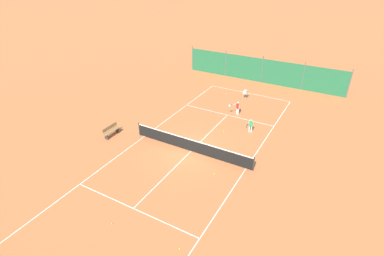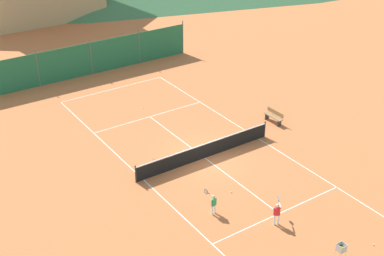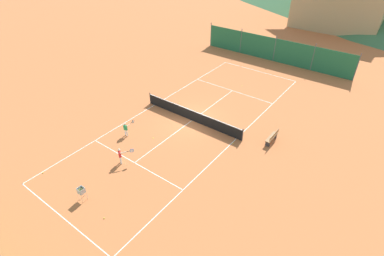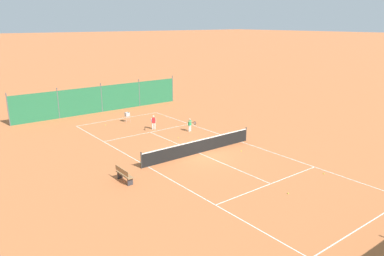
{
  "view_description": "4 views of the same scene",
  "coord_description": "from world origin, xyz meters",
  "px_view_note": "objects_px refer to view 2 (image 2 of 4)",
  "views": [
    {
      "loc": [
        -8.66,
        15.27,
        11.87
      ],
      "look_at": [
        0.37,
        -0.78,
        1.39
      ],
      "focal_mm": 28.0,
      "sensor_mm": 36.0,
      "label": 1
    },
    {
      "loc": [
        -15.53,
        -21.68,
        16.24
      ],
      "look_at": [
        0.35,
        1.85,
        1.06
      ],
      "focal_mm": 50.0,
      "sensor_mm": 36.0,
      "label": 2
    },
    {
      "loc": [
        12.05,
        -16.15,
        13.28
      ],
      "look_at": [
        1.29,
        -1.73,
        0.76
      ],
      "focal_mm": 28.0,
      "sensor_mm": 36.0,
      "label": 3
    },
    {
      "loc": [
        15.25,
        18.9,
        8.74
      ],
      "look_at": [
        -0.74,
        -1.75,
        1.28
      ],
      "focal_mm": 35.0,
      "sensor_mm": 36.0,
      "label": 4
    }
  ],
  "objects_px": {
    "tennis_ball_near_corner": "(154,159)",
    "tennis_ball_service_box": "(374,245)",
    "tennis_ball_by_net_left": "(231,192)",
    "tennis_net": "(205,151)",
    "player_far_baseline": "(277,212)",
    "player_near_service": "(213,202)",
    "tennis_ball_far_corner": "(95,124)",
    "tennis_ball_alley_right": "(143,108)",
    "courtside_bench": "(274,116)",
    "ball_hopper": "(341,249)",
    "tennis_ball_by_net_right": "(268,142)"
  },
  "relations": [
    {
      "from": "tennis_ball_near_corner",
      "to": "tennis_ball_service_box",
      "type": "relative_size",
      "value": 1.0
    },
    {
      "from": "tennis_ball_by_net_left",
      "to": "tennis_net",
      "type": "bearing_deg",
      "value": 76.75
    },
    {
      "from": "player_far_baseline",
      "to": "tennis_net",
      "type": "bearing_deg",
      "value": 84.51
    },
    {
      "from": "tennis_net",
      "to": "tennis_ball_service_box",
      "type": "height_order",
      "value": "tennis_net"
    },
    {
      "from": "tennis_ball_by_net_left",
      "to": "tennis_ball_service_box",
      "type": "distance_m",
      "value": 7.49
    },
    {
      "from": "player_near_service",
      "to": "tennis_ball_far_corner",
      "type": "distance_m",
      "value": 11.99
    },
    {
      "from": "player_far_baseline",
      "to": "tennis_ball_service_box",
      "type": "xyz_separation_m",
      "value": [
        2.63,
        -3.69,
        -0.67
      ]
    },
    {
      "from": "player_far_baseline",
      "to": "tennis_ball_near_corner",
      "type": "height_order",
      "value": "player_far_baseline"
    },
    {
      "from": "player_far_baseline",
      "to": "tennis_ball_alley_right",
      "type": "xyz_separation_m",
      "value": [
        0.92,
        14.71,
        -0.67
      ]
    },
    {
      "from": "tennis_net",
      "to": "courtside_bench",
      "type": "height_order",
      "value": "tennis_net"
    },
    {
      "from": "ball_hopper",
      "to": "tennis_ball_by_net_right",
      "type": "bearing_deg",
      "value": 66.07
    },
    {
      "from": "courtside_bench",
      "to": "tennis_ball_by_net_right",
      "type": "bearing_deg",
      "value": -138.87
    },
    {
      "from": "tennis_ball_far_corner",
      "to": "tennis_ball_by_net_right",
      "type": "distance_m",
      "value": 11.24
    },
    {
      "from": "tennis_ball_by_net_left",
      "to": "courtside_bench",
      "type": "height_order",
      "value": "courtside_bench"
    },
    {
      "from": "tennis_ball_far_corner",
      "to": "tennis_ball_near_corner",
      "type": "bearing_deg",
      "value": -80.05
    },
    {
      "from": "player_near_service",
      "to": "tennis_ball_alley_right",
      "type": "bearing_deg",
      "value": 76.48
    },
    {
      "from": "courtside_bench",
      "to": "tennis_ball_near_corner",
      "type": "bearing_deg",
      "value": 177.38
    },
    {
      "from": "tennis_ball_by_net_right",
      "to": "tennis_ball_by_net_left",
      "type": "bearing_deg",
      "value": -149.78
    },
    {
      "from": "tennis_ball_service_box",
      "to": "courtside_bench",
      "type": "bearing_deg",
      "value": 69.55
    },
    {
      "from": "tennis_ball_service_box",
      "to": "ball_hopper",
      "type": "distance_m",
      "value": 2.14
    },
    {
      "from": "tennis_ball_near_corner",
      "to": "courtside_bench",
      "type": "relative_size",
      "value": 0.04
    },
    {
      "from": "player_near_service",
      "to": "tennis_ball_alley_right",
      "type": "distance_m",
      "value": 12.7
    },
    {
      "from": "player_far_baseline",
      "to": "tennis_ball_far_corner",
      "type": "height_order",
      "value": "player_far_baseline"
    },
    {
      "from": "courtside_bench",
      "to": "tennis_ball_service_box",
      "type": "bearing_deg",
      "value": -110.45
    },
    {
      "from": "tennis_ball_alley_right",
      "to": "tennis_ball_by_net_left",
      "type": "xyz_separation_m",
      "value": [
        -1.12,
        -11.46,
        0.0
      ]
    },
    {
      "from": "tennis_net",
      "to": "tennis_ball_far_corner",
      "type": "height_order",
      "value": "tennis_net"
    },
    {
      "from": "tennis_ball_by_net_right",
      "to": "ball_hopper",
      "type": "height_order",
      "value": "ball_hopper"
    },
    {
      "from": "courtside_bench",
      "to": "player_far_baseline",
      "type": "bearing_deg",
      "value": -131.0
    },
    {
      "from": "tennis_net",
      "to": "player_near_service",
      "type": "distance_m",
      "value": 5.28
    },
    {
      "from": "tennis_ball_near_corner",
      "to": "tennis_ball_service_box",
      "type": "distance_m",
      "value": 12.96
    },
    {
      "from": "tennis_ball_near_corner",
      "to": "tennis_ball_service_box",
      "type": "xyz_separation_m",
      "value": [
        4.5,
        -12.16,
        0.0
      ]
    },
    {
      "from": "tennis_ball_service_box",
      "to": "tennis_ball_by_net_right",
      "type": "bearing_deg",
      "value": 77.13
    },
    {
      "from": "ball_hopper",
      "to": "tennis_ball_near_corner",
      "type": "bearing_deg",
      "value": 101.65
    },
    {
      "from": "ball_hopper",
      "to": "tennis_ball_far_corner",
      "type": "bearing_deg",
      "value": 101.09
    },
    {
      "from": "tennis_ball_alley_right",
      "to": "courtside_bench",
      "type": "height_order",
      "value": "courtside_bench"
    },
    {
      "from": "player_near_service",
      "to": "tennis_ball_by_net_right",
      "type": "height_order",
      "value": "player_near_service"
    },
    {
      "from": "ball_hopper",
      "to": "courtside_bench",
      "type": "distance_m",
      "value": 13.21
    },
    {
      "from": "tennis_ball_far_corner",
      "to": "tennis_ball_by_net_left",
      "type": "height_order",
      "value": "same"
    },
    {
      "from": "player_near_service",
      "to": "courtside_bench",
      "type": "height_order",
      "value": "player_near_service"
    },
    {
      "from": "tennis_ball_near_corner",
      "to": "tennis_net",
      "type": "bearing_deg",
      "value": -31.56
    },
    {
      "from": "tennis_ball_by_net_left",
      "to": "ball_hopper",
      "type": "height_order",
      "value": "ball_hopper"
    },
    {
      "from": "player_near_service",
      "to": "tennis_net",
      "type": "bearing_deg",
      "value": 59.15
    },
    {
      "from": "tennis_ball_alley_right",
      "to": "tennis_ball_far_corner",
      "type": "height_order",
      "value": "same"
    },
    {
      "from": "tennis_net",
      "to": "tennis_ball_by_net_right",
      "type": "distance_m",
      "value": 4.31
    },
    {
      "from": "tennis_ball_near_corner",
      "to": "courtside_bench",
      "type": "xyz_separation_m",
      "value": [
        8.89,
        -0.41,
        0.42
      ]
    },
    {
      "from": "tennis_ball_alley_right",
      "to": "tennis_ball_service_box",
      "type": "distance_m",
      "value": 18.47
    },
    {
      "from": "tennis_ball_service_box",
      "to": "tennis_ball_by_net_right",
      "type": "relative_size",
      "value": 1.0
    },
    {
      "from": "tennis_net",
      "to": "tennis_ball_service_box",
      "type": "xyz_separation_m",
      "value": [
        1.96,
        -10.59,
        -0.47
      ]
    },
    {
      "from": "tennis_ball_service_box",
      "to": "ball_hopper",
      "type": "height_order",
      "value": "ball_hopper"
    },
    {
      "from": "courtside_bench",
      "to": "tennis_ball_far_corner",
      "type": "bearing_deg",
      "value": 147.75
    }
  ]
}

